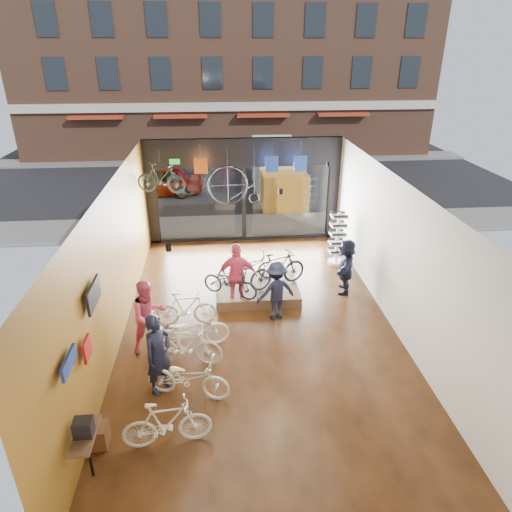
{
  "coord_description": "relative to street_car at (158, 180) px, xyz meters",
  "views": [
    {
      "loc": [
        -0.95,
        -10.04,
        6.75
      ],
      "look_at": [
        0.05,
        1.4,
        1.41
      ],
      "focal_mm": 32.0,
      "sensor_mm": 36.0,
      "label": 1
    }
  ],
  "objects": [
    {
      "name": "floor_bike_2",
      "position": [
        2.11,
        -14.44,
        -0.26
      ],
      "size": [
        1.9,
        1.1,
        0.94
      ],
      "primitive_type": "imported",
      "rotation": [
        0.0,
        0.0,
        1.29
      ],
      "color": "beige",
      "rests_on": "ground_plane"
    },
    {
      "name": "sidewalk_near",
      "position": [
        3.82,
        -4.8,
        -0.67
      ],
      "size": [
        30.0,
        2.4,
        0.12
      ],
      "primitive_type": "cube",
      "color": "slate",
      "rests_on": "ground"
    },
    {
      "name": "sidewalk_far",
      "position": [
        3.82,
        7.0,
        -0.67
      ],
      "size": [
        30.0,
        2.0,
        0.12
      ],
      "primitive_type": "cube",
      "color": "slate",
      "rests_on": "ground"
    },
    {
      "name": "customer_1",
      "position": [
        1.14,
        -12.68,
        0.19
      ],
      "size": [
        1.13,
        1.07,
        1.84
      ],
      "primitive_type": "imported",
      "rotation": [
        0.0,
        0.0,
        0.56
      ],
      "color": "#CC4C72",
      "rests_on": "ground_plane"
    },
    {
      "name": "street_road",
      "position": [
        3.82,
        3.0,
        -0.74
      ],
      "size": [
        30.0,
        18.0,
        0.02
      ],
      "primitive_type": "cube",
      "color": "black",
      "rests_on": "ground"
    },
    {
      "name": "storefront",
      "position": [
        3.82,
        -6.0,
        1.17
      ],
      "size": [
        7.0,
        0.26,
        3.8
      ],
      "primitive_type": null,
      "color": "black",
      "rests_on": "ground"
    },
    {
      "name": "opposite_building",
      "position": [
        3.82,
        9.5,
        6.27
      ],
      "size": [
        26.0,
        5.0,
        14.0
      ],
      "primitive_type": "cube",
      "color": "brown",
      "rests_on": "ground"
    },
    {
      "name": "display_platform",
      "position": [
        3.91,
        -10.28,
        -0.58
      ],
      "size": [
        2.4,
        1.8,
        0.3
      ],
      "primitive_type": "cube",
      "color": "#4D2F23",
      "rests_on": "ground_plane"
    },
    {
      "name": "ceiling",
      "position": [
        3.82,
        -12.0,
        3.09
      ],
      "size": [
        7.0,
        12.0,
        0.04
      ],
      "primitive_type": "cube",
      "color": "black",
      "rests_on": "ground"
    },
    {
      "name": "penny_farthing",
      "position": [
        3.48,
        -7.48,
        1.77
      ],
      "size": [
        1.65,
        0.06,
        1.32
      ],
      "primitive_type": null,
      "color": "black",
      "rests_on": "ceiling"
    },
    {
      "name": "customer_3",
      "position": [
        4.31,
        -11.59,
        0.11
      ],
      "size": [
        1.22,
        0.93,
        1.67
      ],
      "primitive_type": "imported",
      "rotation": [
        0.0,
        0.0,
        3.46
      ],
      "color": "#161C33",
      "rests_on": "ground_plane"
    },
    {
      "name": "customer_5",
      "position": [
        6.54,
        -10.29,
        0.11
      ],
      "size": [
        0.93,
        1.63,
        1.67
      ],
      "primitive_type": "imported",
      "rotation": [
        0.0,
        0.0,
        4.41
      ],
      "color": "#161C33",
      "rests_on": "ground_plane"
    },
    {
      "name": "floor_bike_5",
      "position": [
        1.93,
        -11.7,
        -0.25
      ],
      "size": [
        1.61,
        0.5,
        0.96
      ],
      "primitive_type": "imported",
      "rotation": [
        0.0,
        0.0,
        1.6
      ],
      "color": "beige",
      "rests_on": "ground_plane"
    },
    {
      "name": "exit_sign",
      "position": [
        1.42,
        -6.12,
        2.32
      ],
      "size": [
        0.35,
        0.06,
        0.18
      ],
      "primitive_type": "cube",
      "color": "#198C26",
      "rests_on": "storefront"
    },
    {
      "name": "wall_back",
      "position": [
        3.82,
        -18.02,
        1.17
      ],
      "size": [
        7.0,
        0.04,
        3.8
      ],
      "primitive_type": "cube",
      "color": "beige",
      "rests_on": "ground"
    },
    {
      "name": "display_bike_mid",
      "position": [
        4.51,
        -10.37,
        0.12
      ],
      "size": [
        1.87,
        1.19,
        1.09
      ],
      "primitive_type": "imported",
      "rotation": [
        0.0,
        0.0,
        1.98
      ],
      "color": "black",
      "rests_on": "display_platform"
    },
    {
      "name": "wall_merch",
      "position": [
        0.44,
        -15.5,
        0.57
      ],
      "size": [
        0.4,
        2.4,
        2.6
      ],
      "primitive_type": null,
      "color": "navy",
      "rests_on": "wall_left"
    },
    {
      "name": "jersey_mid",
      "position": [
        4.73,
        -6.8,
        2.32
      ],
      "size": [
        0.45,
        0.03,
        0.55
      ],
      "primitive_type": "cube",
      "color": "#1E3F99",
      "rests_on": "ceiling"
    },
    {
      "name": "jersey_left",
      "position": [
        2.33,
        -6.8,
        2.32
      ],
      "size": [
        0.45,
        0.03,
        0.55
      ],
      "primitive_type": "cube",
      "color": "#CC5919",
      "rests_on": "ceiling"
    },
    {
      "name": "display_bike_right",
      "position": [
        3.73,
        -9.8,
        -0.01
      ],
      "size": [
        1.63,
        0.61,
        0.85
      ],
      "primitive_type": "imported",
      "rotation": [
        0.0,
        0.0,
        1.54
      ],
      "color": "black",
      "rests_on": "display_platform"
    },
    {
      "name": "display_bike_left",
      "position": [
        3.12,
        -10.8,
        0.0
      ],
      "size": [
        1.72,
        1.3,
        0.87
      ],
      "primitive_type": "imported",
      "rotation": [
        0.0,
        0.0,
        1.07
      ],
      "color": "black",
      "rests_on": "display_platform"
    },
    {
      "name": "floor_bike_1",
      "position": [
        1.79,
        -15.7,
        -0.23
      ],
      "size": [
        1.69,
        0.64,
        0.99
      ],
      "primitive_type": "imported",
      "rotation": [
        0.0,
        0.0,
        1.68
      ],
      "color": "beige",
      "rests_on": "ground_plane"
    },
    {
      "name": "floor_bike_3",
      "position": [
        2.02,
        -13.36,
        -0.22
      ],
      "size": [
        1.75,
        0.78,
        1.02
      ],
      "primitive_type": "imported",
      "rotation": [
        0.0,
        0.0,
        1.39
      ],
      "color": "beige",
      "rests_on": "ground_plane"
    },
    {
      "name": "customer_0",
      "position": [
        1.51,
        -14.19,
        0.2
      ],
      "size": [
        0.77,
        0.81,
        1.86
      ],
      "primitive_type": "imported",
      "rotation": [
        0.0,
        0.0,
        0.89
      ],
      "color": "#161C33",
      "rests_on": "ground_plane"
    },
    {
      "name": "box_truck",
      "position": [
        5.79,
        -1.0,
        0.49
      ],
      "size": [
        2.06,
        6.18,
        2.43
      ],
      "primitive_type": null,
      "color": "silver",
      "rests_on": "street_road"
    },
    {
      "name": "ground_plane",
      "position": [
        3.82,
        -12.0,
        -0.75
      ],
      "size": [
        7.0,
        12.0,
        0.04
      ],
      "primitive_type": "cube",
      "color": "black",
      "rests_on": "ground"
    },
    {
      "name": "wall_left",
      "position": [
        0.3,
        -12.0,
        1.17
      ],
      "size": [
        0.04,
        12.0,
        3.8
      ],
      "primitive_type": "cube",
      "color": "olive",
      "rests_on": "ground"
    },
    {
      "name": "wall_right",
      "position": [
        7.34,
        -12.0,
        1.17
      ],
      "size": [
        0.04,
        12.0,
        3.8
      ],
      "primitive_type": "cube",
      "color": "beige",
      "rests_on": "ground"
    },
    {
      "name": "sunglasses_rack",
      "position": [
        6.77,
        -8.41,
        0.18
      ],
      "size": [
        0.54,
        0.44,
        1.81
      ],
      "primitive_type": null,
      "rotation": [
        0.0,
        0.0,
        -0.01
      ],
      "color": "white",
      "rests_on": "ground_plane"
    },
    {
      "name": "hung_bike",
      "position": [
        1.1,
        -7.8,
        2.19
      ],
      "size": [
        1.64,
        0.81,
        0.95
      ],
      "primitive_type": "imported",
      "rotation": [
        0.0,
        0.0,
        1.33
      ],
      "color": "black",
      "rests_on": "ceiling"
    },
    {
      "name": "customer_2",
      "position": [
        3.33,
        -10.83,
        0.21
      ],
      "size": [
        1.13,
        0.53,
        1.89
      ],
      "primitive_type": "imported",
      "rotation": [
        0.0,
        0.0,
        3.08
      ],
      "color": "#CC4C72",
      "rests_on": "ground_plane"
    },
    {
      "name": "floor_bike_4",
      "position": [
        2.12,
        -12.74,
        -0.25
      ],
      "size": [
        1.91,
        0.95,
        0.96
      ],
      "primitive_type": "imported",
      "rotation": [
        0.0,
        0.0,
        1.75
      ],
      "color": "beige",
      "rests_on": "ground_plane"
    },
    {
      "name": "street_car",
      "position": [
        0.0,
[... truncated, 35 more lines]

